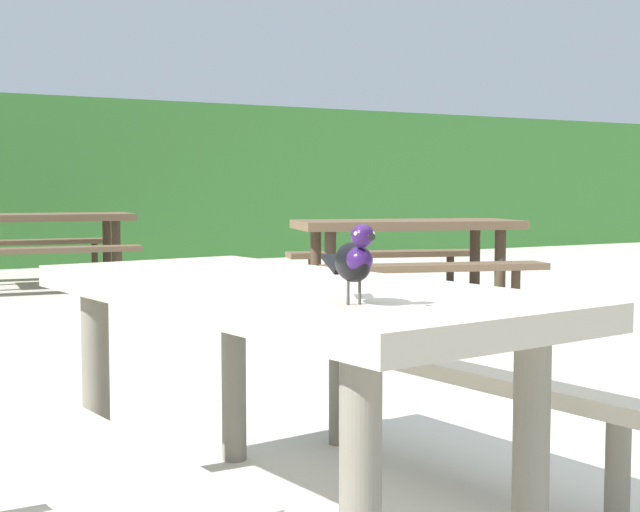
# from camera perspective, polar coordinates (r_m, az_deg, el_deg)

# --- Properties ---
(picnic_table_foreground) EXTENTS (1.87, 1.89, 0.74)m
(picnic_table_foreground) POSITION_cam_1_polar(r_m,az_deg,el_deg) (2.62, -2.55, -5.54)
(picnic_table_foreground) COLOR #B2A893
(picnic_table_foreground) RESTS_ON ground
(bird_grackle) EXTENTS (0.10, 0.29, 0.18)m
(bird_grackle) POSITION_cam_1_polar(r_m,az_deg,el_deg) (2.05, 2.17, -0.21)
(bird_grackle) COLOR black
(bird_grackle) RESTS_ON picnic_table_foreground
(picnic_table_mid_left) EXTENTS (2.13, 2.11, 0.74)m
(picnic_table_mid_left) POSITION_cam_1_polar(r_m,az_deg,el_deg) (7.47, 5.44, 0.83)
(picnic_table_mid_left) COLOR brown
(picnic_table_mid_left) RESTS_ON ground
(picnic_table_mid_right) EXTENTS (1.89, 1.86, 0.74)m
(picnic_table_mid_right) POSITION_cam_1_polar(r_m,az_deg,el_deg) (9.70, -17.00, 1.45)
(picnic_table_mid_right) COLOR brown
(picnic_table_mid_right) RESTS_ON ground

